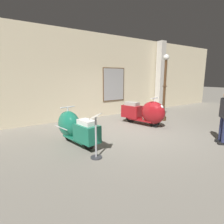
# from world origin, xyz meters

# --- Properties ---
(ground_plane) EXTENTS (60.00, 60.00, 0.00)m
(ground_plane) POSITION_xyz_m (0.00, 0.00, 0.00)
(ground_plane) COLOR slate
(showroom_back_wall) EXTENTS (18.00, 0.63, 3.84)m
(showroom_back_wall) POSITION_xyz_m (0.14, 3.21, 1.92)
(showroom_back_wall) COLOR beige
(showroom_back_wall) RESTS_ON ground
(scooter_0) EXTENTS (0.78, 1.76, 1.04)m
(scooter_0) POSITION_xyz_m (-2.24, 0.45, 0.47)
(scooter_0) COLOR black
(scooter_0) RESTS_ON ground
(scooter_1) EXTENTS (1.00, 1.93, 1.14)m
(scooter_1) POSITION_xyz_m (0.85, 0.70, 0.52)
(scooter_1) COLOR black
(scooter_1) RESTS_ON ground
(lamppost) EXTENTS (0.28, 0.28, 2.82)m
(lamppost) POSITION_xyz_m (2.09, 0.91, 1.41)
(lamppost) COLOR #472D19
(lamppost) RESTS_ON ground
(info_stanchion) EXTENTS (0.38, 0.39, 1.08)m
(info_stanchion) POSITION_xyz_m (-2.18, -0.78, 0.45)
(info_stanchion) COLOR #333338
(info_stanchion) RESTS_ON ground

